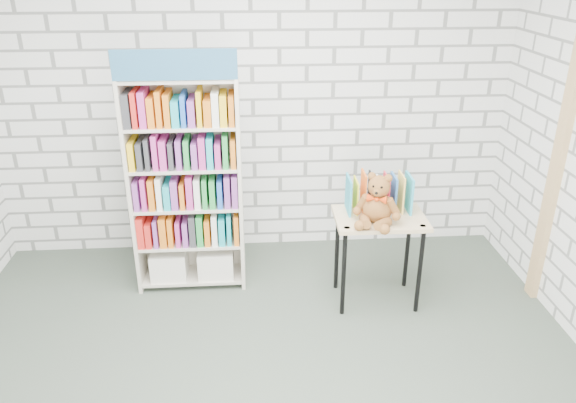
{
  "coord_description": "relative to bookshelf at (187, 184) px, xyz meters",
  "views": [
    {
      "loc": [
        -0.05,
        -2.79,
        2.56
      ],
      "look_at": [
        0.23,
        0.95,
        0.89
      ],
      "focal_mm": 35.0,
      "sensor_mm": 36.0,
      "label": 1
    }
  ],
  "objects": [
    {
      "name": "ground",
      "position": [
        0.54,
        -1.36,
        -0.89
      ],
      "size": [
        4.5,
        4.5,
        0.0
      ],
      "primitive_type": "plane",
      "color": "#3E493D",
      "rests_on": "ground"
    },
    {
      "name": "display_table",
      "position": [
        1.47,
        -0.38,
        -0.26
      ],
      "size": [
        0.69,
        0.49,
        0.74
      ],
      "color": "tan",
      "rests_on": "ground"
    },
    {
      "name": "door_trim",
      "position": [
        2.77,
        -0.41,
        0.16
      ],
      "size": [
        0.05,
        0.12,
        2.1
      ],
      "primitive_type": "cube",
      "color": "tan",
      "rests_on": "ground"
    },
    {
      "name": "table_books",
      "position": [
        1.48,
        -0.27,
        -0.01
      ],
      "size": [
        0.48,
        0.22,
        0.28
      ],
      "color": "#2B9DBB",
      "rests_on": "display_table"
    },
    {
      "name": "teddy_bear",
      "position": [
        1.42,
        -0.49,
        -0.0
      ],
      "size": [
        0.36,
        0.34,
        0.38
      ],
      "color": "brown",
      "rests_on": "display_table"
    },
    {
      "name": "room_shell",
      "position": [
        0.54,
        -1.36,
        0.89
      ],
      "size": [
        4.52,
        4.02,
        2.81
      ],
      "color": "silver",
      "rests_on": "ground"
    },
    {
      "name": "bookshelf",
      "position": [
        0.0,
        0.0,
        0.0
      ],
      "size": [
        0.87,
        0.34,
        1.96
      ],
      "color": "beige",
      "rests_on": "ground"
    }
  ]
}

